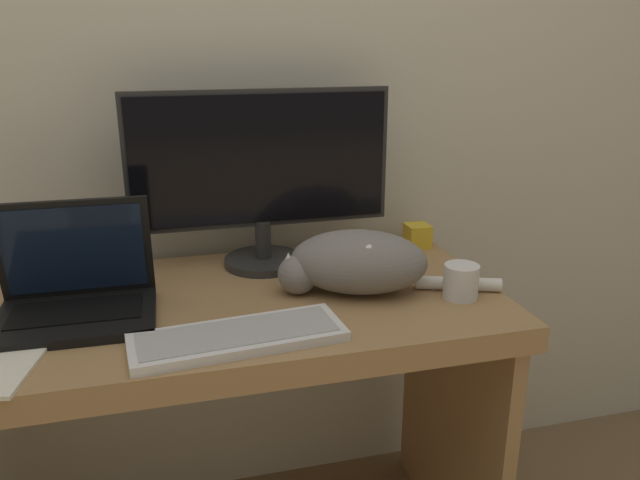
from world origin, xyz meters
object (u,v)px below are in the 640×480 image
laptop (76,296)px  external_keyboard (238,337)px  cat (356,261)px  coffee_mug (461,281)px  monitor (261,173)px

laptop → external_keyboard: (0.32, -0.20, -0.04)m
laptop → cat: bearing=-0.8°
cat → laptop: bearing=-161.6°
coffee_mug → monitor: bearing=140.5°
external_keyboard → cat: 0.36m
monitor → cat: 0.34m
external_keyboard → cat: (0.30, 0.18, 0.06)m
laptop → external_keyboard: bearing=-31.3°
laptop → coffee_mug: 0.85m
monitor → coffee_mug: 0.56m
laptop → coffee_mug: size_ratio=4.10×
monitor → external_keyboard: bearing=-106.5°
laptop → monitor: bearing=27.3°
external_keyboard → coffee_mug: size_ratio=5.40×
external_keyboard → coffee_mug: bearing=4.4°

